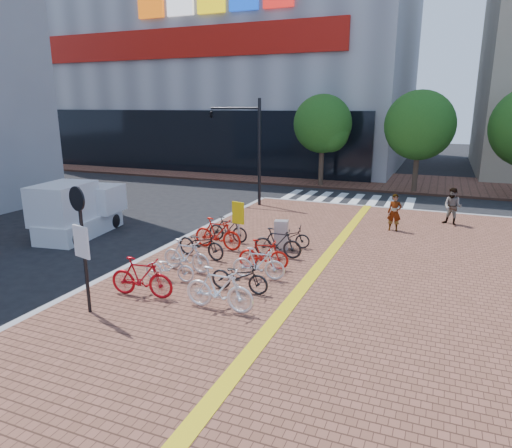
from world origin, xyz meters
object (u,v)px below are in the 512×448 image
at_px(bike_1, 169,267).
at_px(pedestrian_b, 453,206).
at_px(bike_8, 259,263).
at_px(notice_sign, 81,235).
at_px(bike_3, 201,243).
at_px(bike_7, 239,276).
at_px(bike_6, 219,289).
at_px(pedestrian_a, 395,212).
at_px(bike_0, 141,277).
at_px(bike_9, 263,254).
at_px(traffic_light_pole, 237,132).
at_px(bike_5, 228,229).
at_px(bike_11, 288,237).
at_px(bike_2, 186,255).
at_px(utility_box, 281,235).
at_px(bike_4, 218,234).
at_px(yellow_sign, 238,217).
at_px(box_truck, 78,210).
at_px(bike_10, 278,243).

xyz_separation_m(bike_1, pedestrian_b, (8.04, 10.62, 0.41)).
bearing_deg(bike_8, notice_sign, 131.99).
xyz_separation_m(bike_3, pedestrian_b, (8.21, 8.32, 0.32)).
bearing_deg(bike_8, bike_7, 164.77).
bearing_deg(bike_6, pedestrian_a, -18.63).
distance_m(bike_1, bike_7, 2.33).
xyz_separation_m(bike_1, bike_3, (-0.17, 2.30, 0.09)).
relative_size(pedestrian_a, pedestrian_b, 0.95).
relative_size(bike_0, bike_9, 1.15).
xyz_separation_m(pedestrian_b, traffic_light_pole, (-10.89, 0.69, 3.02)).
distance_m(bike_0, bike_7, 2.75).
height_order(bike_5, traffic_light_pole, traffic_light_pole).
xyz_separation_m(bike_0, bike_9, (2.35, 3.37, -0.07)).
distance_m(bike_1, bike_11, 5.13).
xyz_separation_m(bike_5, traffic_light_pole, (-2.71, 6.89, 3.35)).
bearing_deg(notice_sign, bike_9, 57.56).
xyz_separation_m(bike_9, pedestrian_a, (3.45, 6.54, 0.29)).
bearing_deg(bike_9, bike_2, 106.09).
height_order(bike_7, bike_8, bike_8).
distance_m(bike_2, pedestrian_b, 12.58).
xyz_separation_m(bike_1, bike_5, (-0.14, 4.42, 0.08)).
bearing_deg(bike_9, pedestrian_b, -44.70).
bearing_deg(bike_5, bike_0, -178.04).
bearing_deg(pedestrian_a, bike_5, -147.63).
bearing_deg(traffic_light_pole, bike_9, -60.99).
height_order(bike_8, bike_9, bike_8).
bearing_deg(bike_8, pedestrian_a, -32.12).
distance_m(bike_1, notice_sign, 3.27).
bearing_deg(bike_3, utility_box, -39.50).
height_order(bike_4, pedestrian_a, pedestrian_a).
bearing_deg(bike_2, bike_6, -129.59).
height_order(bike_0, bike_4, bike_4).
bearing_deg(notice_sign, bike_5, 85.23).
distance_m(bike_3, bike_8, 2.88).
bearing_deg(bike_3, pedestrian_b, -35.31).
distance_m(pedestrian_b, utility_box, 8.66).
bearing_deg(traffic_light_pole, pedestrian_a, -17.55).
xyz_separation_m(bike_4, yellow_sign, (0.86, -0.02, 0.71)).
distance_m(bike_7, pedestrian_a, 9.22).
bearing_deg(pedestrian_b, utility_box, -110.64).
relative_size(bike_3, bike_9, 1.18).
xyz_separation_m(utility_box, notice_sign, (-2.85, -7.02, 1.55)).
distance_m(bike_4, traffic_light_pole, 8.95).
height_order(bike_2, notice_sign, notice_sign).
distance_m(bike_1, bike_4, 3.45).
xyz_separation_m(bike_11, box_truck, (-8.90, -1.27, 0.51)).
bearing_deg(bike_10, traffic_light_pole, 30.61).
height_order(bike_1, bike_4, bike_4).
xyz_separation_m(bike_4, bike_7, (2.43, -3.42, -0.12)).
bearing_deg(bike_8, bike_4, 39.92).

